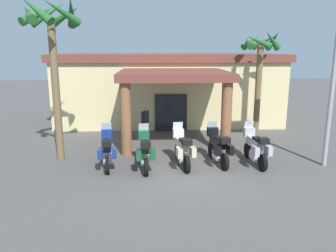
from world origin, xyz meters
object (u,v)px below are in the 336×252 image
Objects in this scene: motorcycle_silver at (256,148)px; motorcycle_green at (145,151)px; motorcycle_blue at (107,150)px; motorcycle_cream at (182,149)px; motel_building at (168,87)px; palm_tree_roadside at (52,35)px; motorcycle_black at (218,147)px; pedestrian at (145,121)px; palm_tree_near_portico at (260,58)px.

motorcycle_green is at bearing 89.09° from motorcycle_silver.
motorcycle_blue is 2.95m from motorcycle_cream.
palm_tree_roadside reaches higher than motel_building.
motorcycle_blue is at bearing 84.25° from motorcycle_black.
motel_building is at bearing 117.55° from pedestrian.
pedestrian reaches higher than motorcycle_blue.
motorcycle_blue is at bearing 85.84° from motorcycle_silver.
motorcycle_green is at bearing 90.54° from motorcycle_cream.
motorcycle_blue is 1.50m from motorcycle_green.
motel_building is at bearing 2.17° from motorcycle_black.
motel_building is 6.31× the size of motorcycle_black.
motorcycle_silver is 1.25× the size of pedestrian.
motel_building reaches higher than motorcycle_green.
palm_tree_roadside is at bearing 78.72° from motorcycle_silver.
palm_tree_near_portico is (1.61, 4.74, 3.41)m from motorcycle_silver.
motorcycle_cream is 6.73m from palm_tree_roadside.
pedestrian is at bearing -171.28° from palm_tree_near_portico.
motel_building reaches higher than motorcycle_black.
motorcycle_black is 6.47m from palm_tree_near_portico.
motorcycle_black is 1.48m from motorcycle_silver.
pedestrian is 0.27× the size of palm_tree_roadside.
palm_tree_roadside is (-5.00, 1.12, 4.37)m from motorcycle_cream.
motel_building is 7.84× the size of pedestrian.
palm_tree_near_portico is (4.55, 4.73, 3.41)m from motorcycle_cream.
palm_tree_roadside is at bearing -98.90° from pedestrian.
motorcycle_blue is 0.40× the size of palm_tree_near_portico.
pedestrian is 6.01m from palm_tree_roadside.
motorcycle_green is 4.01m from pedestrian.
palm_tree_roadside is at bearing 74.86° from motorcycle_black.
motel_building is 9.52m from motorcycle_blue.
motorcycle_cream is (2.94, -0.09, 0.00)m from motorcycle_blue.
palm_tree_near_portico is at bearing 52.68° from pedestrian.
motorcycle_black is 7.87m from palm_tree_roadside.
palm_tree_near_portico is (3.08, 4.56, 3.41)m from motorcycle_black.
motorcycle_silver is 9.14m from palm_tree_roadside.
palm_tree_roadside is (-6.48, 0.95, 4.37)m from motorcycle_black.
motorcycle_silver is 5.83m from pedestrian.
pedestrian reaches higher than motorcycle_cream.
palm_tree_near_portico is at bearing -42.24° from motel_building.
palm_tree_roadside reaches higher than motorcycle_silver.
motorcycle_black is 4.68m from pedestrian.
palm_tree_near_portico is at bearing -64.23° from motorcycle_blue.
motel_building is 9.56m from motorcycle_silver.
motorcycle_blue is at bearing -107.38° from motel_building.
palm_tree_near_portico is 10.26m from palm_tree_roadside.
palm_tree_near_portico is 0.85× the size of palm_tree_roadside.
motorcycle_cream is 0.40× the size of palm_tree_near_portico.
motorcycle_silver is (2.87, -9.00, -1.47)m from motel_building.
motel_building reaches higher than motorcycle_cream.
palm_tree_roadside is at bearing -121.47° from motel_building.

